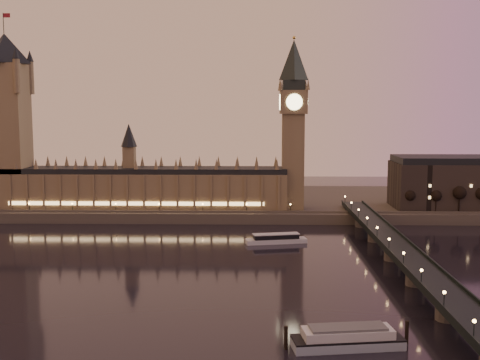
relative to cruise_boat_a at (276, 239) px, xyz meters
The scene contains 11 objects.
ground 66.64m from the cruise_boat_a, 128.53° to the right, with size 700.00×700.00×0.00m, color black.
far_embankment 113.48m from the cruise_boat_a, 95.81° to the left, with size 560.00×130.00×6.00m, color #423D35.
palace_of_westminster 108.58m from the cruise_boat_a, 139.84° to the left, with size 180.00×26.62×52.00m.
victoria_tower 186.75m from the cruise_boat_a, 156.90° to the left, with size 31.68×31.68×118.00m.
big_ben 93.38m from the cruise_boat_a, 79.72° to the left, with size 17.68×17.68×104.00m.
westminster_bridge 72.38m from the cruise_boat_a, 46.11° to the right, with size 13.20×260.00×15.30m.
bare_tree_0 101.42m from the cruise_boat_a, 34.52° to the left, with size 6.87×6.87×13.98m.
bare_tree_1 113.16m from the cruise_boat_a, 30.45° to the left, with size 6.87×6.87×13.98m.
bare_tree_2 125.38m from the cruise_boat_a, 27.18° to the left, with size 6.87×6.87×13.98m.
cruise_boat_a is the anchor object (origin of this frame).
moored_barge 133.06m from the cruise_boat_a, 83.43° to the right, with size 36.07×13.07×6.67m.
Camera 1 is at (29.90, -243.97, 67.38)m, focal length 45.00 mm.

